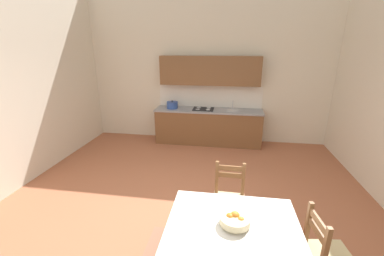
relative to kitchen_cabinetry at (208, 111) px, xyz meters
The scene contains 7 objects.
ground_plane 3.11m from the kitchen_cabinetry, 91.32° to the right, with size 6.70×7.10×0.10m, color #A86042.
wall_back 1.20m from the kitchen_cabinetry, 101.65° to the left, with size 6.70×0.12×4.02m, color silver.
kitchen_cabinetry is the anchor object (origin of this frame).
dining_table 4.09m from the kitchen_cabinetry, 81.37° to the right, with size 1.31×1.04×0.75m.
dining_chair_kitchen_side 3.25m from the kitchen_cabinetry, 79.75° to the right, with size 0.43×0.43×0.93m.
dining_chair_window_side 4.28m from the kitchen_cabinetry, 68.78° to the right, with size 0.47×0.47×0.93m.
fruit_bowl 4.08m from the kitchen_cabinetry, 81.19° to the right, with size 0.30×0.30×0.12m.
Camera 1 is at (0.59, -3.07, 2.41)m, focal length 22.87 mm.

